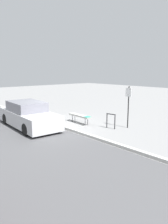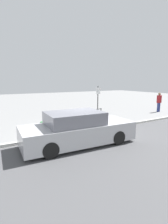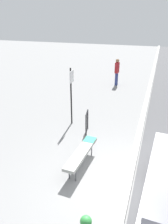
% 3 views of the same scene
% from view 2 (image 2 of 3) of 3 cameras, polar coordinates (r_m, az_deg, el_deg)
% --- Properties ---
extents(ground_plane, '(60.00, 60.00, 0.00)m').
position_cam_2_polar(ground_plane, '(9.03, -1.22, -7.07)').
color(ground_plane, gray).
extents(curb, '(60.00, 0.20, 0.13)m').
position_cam_2_polar(curb, '(9.01, -1.23, -6.67)').
color(curb, '#B7B7B2').
rests_on(curb, ground_plane).
extents(bench, '(1.81, 0.43, 0.52)m').
position_cam_2_polar(bench, '(10.34, -2.79, -2.20)').
color(bench, '#515156').
rests_on(bench, ground_plane).
extents(bike_rack, '(0.55, 0.16, 0.83)m').
position_cam_2_polar(bike_rack, '(11.79, 4.76, -0.47)').
color(bike_rack, black).
rests_on(bike_rack, ground_plane).
extents(sign_post, '(0.36, 0.08, 2.30)m').
position_cam_2_polar(sign_post, '(12.62, 4.56, 4.28)').
color(sign_post, black).
rests_on(sign_post, ground_plane).
extents(fire_hydrant, '(0.36, 0.22, 0.77)m').
position_cam_2_polar(fire_hydrant, '(8.69, -13.41, -5.23)').
color(fire_hydrant, '#338C3F').
rests_on(fire_hydrant, ground_plane).
extents(pedestrian, '(0.39, 0.23, 1.66)m').
position_cam_2_polar(pedestrian, '(16.47, 23.29, 3.13)').
color(pedestrian, navy).
rests_on(pedestrian, ground_plane).
extents(parked_car_near, '(4.84, 2.03, 1.42)m').
position_cam_2_polar(parked_car_near, '(7.38, -2.05, -5.76)').
color(parked_car_near, black).
rests_on(parked_car_near, ground_plane).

